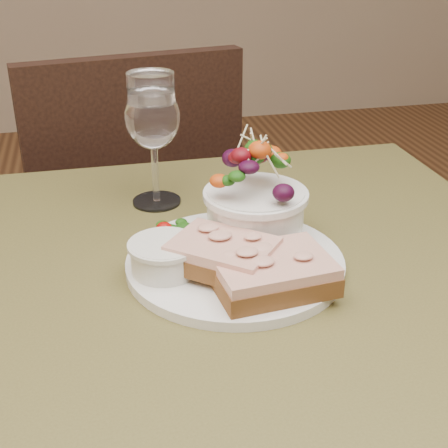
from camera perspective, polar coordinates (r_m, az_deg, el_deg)
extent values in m
cube|color=#4B4620|center=(0.72, 0.76, -6.77)|extent=(0.80, 0.80, 0.04)
cylinder|color=black|center=(1.22, -19.58, -14.43)|extent=(0.05, 0.05, 0.71)
cylinder|color=black|center=(1.30, 11.98, -10.50)|extent=(0.05, 0.05, 0.71)
cube|color=black|center=(1.49, -9.29, -0.89)|extent=(0.49, 0.49, 0.04)
cube|color=black|center=(1.22, -7.82, 4.64)|extent=(0.42, 0.11, 0.45)
cube|color=black|center=(1.60, -8.70, -8.05)|extent=(0.42, 0.42, 0.45)
cylinder|color=white|center=(0.74, 1.01, -3.56)|extent=(0.26, 0.26, 0.01)
cube|color=#4D2714|center=(0.68, 4.39, -4.86)|extent=(0.14, 0.11, 0.02)
cube|color=#FFF7C1|center=(0.67, 4.44, -3.62)|extent=(0.13, 0.10, 0.01)
cube|color=#4D2714|center=(0.70, -0.08, -3.21)|extent=(0.14, 0.14, 0.02)
cube|color=#FFF7C1|center=(0.69, -0.08, -2.08)|extent=(0.14, 0.13, 0.01)
cylinder|color=silver|center=(0.71, -5.47, -2.99)|extent=(0.08, 0.08, 0.04)
cylinder|color=olive|center=(0.70, -5.52, -1.93)|extent=(0.07, 0.07, 0.01)
cylinder|color=white|center=(0.78, 2.87, 0.99)|extent=(0.12, 0.12, 0.06)
ellipsoid|color=#0D3A0A|center=(0.75, 2.97, 4.82)|extent=(0.11, 0.11, 0.06)
ellipsoid|color=#0D3A0A|center=(0.79, -4.51, -0.46)|extent=(0.04, 0.04, 0.01)
sphere|color=#970C08|center=(0.78, -5.49, -0.57)|extent=(0.02, 0.02, 0.02)
cylinder|color=white|center=(0.91, -6.16, 2.08)|extent=(0.07, 0.07, 0.00)
cylinder|color=white|center=(0.89, -6.30, 4.82)|extent=(0.01, 0.01, 0.09)
ellipsoid|color=white|center=(0.87, -6.57, 9.73)|extent=(0.08, 0.08, 0.09)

